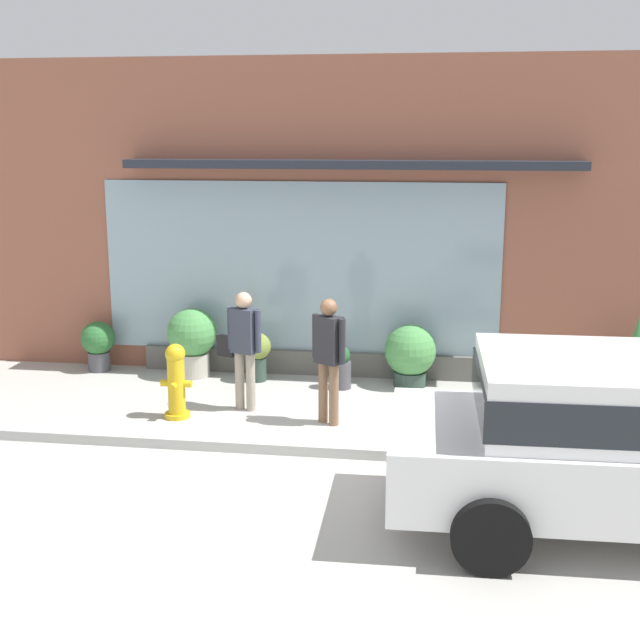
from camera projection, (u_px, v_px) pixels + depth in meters
The scene contains 14 objects.
ground_plane at pixel (321, 447), 9.73m from camera, with size 60.00×60.00×0.00m, color #B2AFA8.
curb_strip at pixel (319, 449), 9.53m from camera, with size 14.00×0.24×0.12m, color #B2B2AD.
storefront at pixel (351, 222), 12.32m from camera, with size 14.00×0.81×4.61m.
fire_hydrant at pixel (176, 380), 10.65m from camera, with size 0.40×0.36×0.96m.
pedestrian_with_handbag at pixel (243, 342), 10.88m from camera, with size 0.65×0.36×1.57m.
pedestrian_passerby at pixel (329, 352), 10.33m from camera, with size 0.44×0.35×1.59m.
parked_car_white at pixel (634, 435), 7.54m from camera, with size 4.58×2.17×1.61m.
potted_plant_window_left at pixel (341, 367), 11.92m from camera, with size 0.29×0.29×0.61m.
potted_plant_window_center at pixel (410, 353), 11.99m from camera, with size 0.74×0.74×0.89m.
potted_plant_low_front at pixel (257, 352), 12.24m from camera, with size 0.40×0.40×0.72m.
potted_plant_corner_tall at pixel (98, 343), 12.76m from camera, with size 0.51×0.51×0.76m.
potted_plant_trailing_edge at pixel (192, 338), 12.44m from camera, with size 0.73×0.73×1.03m.
potted_plant_doorstep at pixel (637, 357), 11.54m from camera, with size 0.43×0.43×1.14m.
potted_plant_near_hydrant at pixel (508, 381), 11.65m from camera, with size 0.28×0.28×0.41m.
Camera 1 is at (1.30, -9.08, 3.57)m, focal length 47.36 mm.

